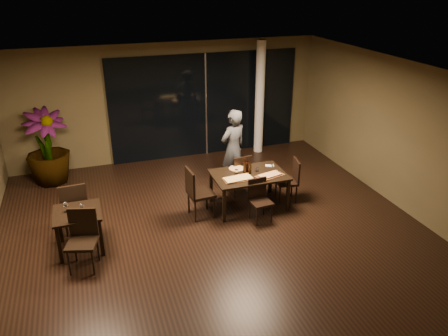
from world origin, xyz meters
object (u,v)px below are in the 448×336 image
chair_main_far (240,173)px  bottle_c (247,166)px  main_table (249,177)px  chair_side_far (74,205)px  diner (233,149)px  chair_side_near (83,236)px  bottle_a (245,166)px  side_table (78,218)px  chair_main_right (291,178)px  chair_main_left (196,191)px  bottle_b (250,168)px  potted_plant (47,147)px  chair_main_near (259,197)px

chair_main_far → bottle_c: bearing=79.6°
main_table → chair_main_far: 0.60m
chair_side_far → diner: bearing=-168.4°
chair_side_near → bottle_a: size_ratio=3.02×
side_table → chair_main_right: bearing=6.3°
chair_main_left → bottle_a: size_ratio=3.13×
chair_side_far → bottle_b: (3.48, -0.08, 0.30)m
bottle_c → main_table: bearing=-91.4°
chair_main_left → bottle_c: (1.15, 0.17, 0.31)m
chair_side_near → bottle_a: (3.26, 1.05, 0.35)m
chair_main_far → potted_plant: bearing=-34.9°
bottle_b → chair_main_near: bearing=-91.3°
bottle_c → chair_side_near: bearing=-161.4°
chair_main_near → bottle_b: (0.01, 0.55, 0.41)m
chair_side_far → bottle_a: bottle_a is taller
chair_side_near → diner: diner is taller
diner → main_table: bearing=67.9°
diner → bottle_c: 0.90m
side_table → chair_main_near: bearing=-0.6°
diner → side_table: bearing=2.4°
side_table → chair_side_far: size_ratio=0.77×
bottle_c → diner: bearing=89.6°
chair_main_far → diner: (-0.01, 0.43, 0.39)m
bottle_c → chair_main_far: bearing=87.9°
bottle_a → diner: bearing=84.5°
chair_main_near → potted_plant: (-3.97, 3.10, 0.40)m
side_table → bottle_c: (3.40, 0.61, 0.27)m
main_table → chair_main_far: chair_main_far is taller
bottle_a → bottle_c: bottle_a is taller
chair_side_near → diner: bearing=47.0°
bottle_a → bottle_c: size_ratio=1.19×
bottle_b → bottle_c: bearing=101.9°
bottle_a → potted_plant: bearing=146.9°
chair_side_near → bottle_a: 3.44m
chair_main_right → bottle_c: size_ratio=3.30×
chair_main_far → bottle_b: 0.67m
bottle_b → bottle_a: bearing=171.3°
chair_side_near → diner: (3.35, 2.03, 0.35)m
diner → potted_plant: 4.26m
chair_side_far → bottle_a: bearing=175.7°
chair_main_far → diner: size_ratio=0.51×
chair_side_far → bottle_c: 3.47m
chair_main_near → chair_main_left: size_ratio=0.81×
side_table → diner: (3.41, 1.51, 0.29)m
chair_main_far → chair_main_left: size_ratio=0.90×
chair_main_right → chair_side_near: (-4.29, -1.00, 0.04)m
main_table → chair_side_far: size_ratio=1.44×
bottle_b → bottle_c: (-0.02, 0.09, 0.01)m
chair_side_far → main_table: bearing=175.2°
side_table → diner: bearing=23.9°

